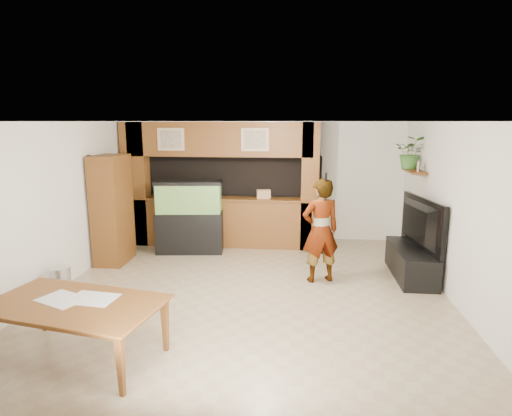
# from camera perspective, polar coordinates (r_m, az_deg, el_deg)

# --- Properties ---
(floor) EXTENTS (6.50, 6.50, 0.00)m
(floor) POSITION_cam_1_polar(r_m,az_deg,el_deg) (6.77, -0.86, -11.11)
(floor) COLOR #9D8C6D
(floor) RESTS_ON ground
(ceiling) EXTENTS (6.50, 6.50, 0.00)m
(ceiling) POSITION_cam_1_polar(r_m,az_deg,el_deg) (6.26, -0.94, 11.46)
(ceiling) COLOR white
(ceiling) RESTS_ON wall_back
(wall_back) EXTENTS (6.00, 0.00, 6.00)m
(wall_back) POSITION_cam_1_polar(r_m,az_deg,el_deg) (9.58, 1.39, 3.65)
(wall_back) COLOR silver
(wall_back) RESTS_ON floor
(wall_left) EXTENTS (0.00, 6.50, 6.50)m
(wall_left) POSITION_cam_1_polar(r_m,az_deg,el_deg) (7.37, -24.76, 0.23)
(wall_left) COLOR silver
(wall_left) RESTS_ON floor
(wall_right) EXTENTS (0.00, 6.50, 6.50)m
(wall_right) POSITION_cam_1_polar(r_m,az_deg,el_deg) (6.74, 25.35, -0.78)
(wall_right) COLOR silver
(wall_right) RESTS_ON floor
(partition) EXTENTS (4.20, 0.99, 2.60)m
(partition) POSITION_cam_1_polar(r_m,az_deg,el_deg) (9.10, -4.89, 3.28)
(partition) COLOR brown
(partition) RESTS_ON floor
(wall_clock) EXTENTS (0.05, 0.25, 0.25)m
(wall_clock) POSITION_cam_1_polar(r_m,az_deg,el_deg) (8.14, -21.35, 5.74)
(wall_clock) COLOR black
(wall_clock) RESTS_ON wall_left
(wall_shelf) EXTENTS (0.25, 0.90, 0.04)m
(wall_shelf) POSITION_cam_1_polar(r_m,az_deg,el_deg) (8.48, 20.32, 4.65)
(wall_shelf) COLOR brown
(wall_shelf) RESTS_ON wall_right
(pantry_cabinet) EXTENTS (0.50, 0.82, 2.01)m
(pantry_cabinet) POSITION_cam_1_polar(r_m,az_deg,el_deg) (8.33, -18.63, -0.20)
(pantry_cabinet) COLOR brown
(pantry_cabinet) RESTS_ON floor
(trash_can) EXTENTS (0.29, 0.29, 0.53)m
(trash_can) POSITION_cam_1_polar(r_m,az_deg,el_deg) (6.94, -24.56, -9.28)
(trash_can) COLOR #B2B2B7
(trash_can) RESTS_ON floor
(aquarium) EXTENTS (1.31, 0.49, 1.46)m
(aquarium) POSITION_cam_1_polar(r_m,az_deg,el_deg) (8.66, -8.86, -1.29)
(aquarium) COLOR black
(aquarium) RESTS_ON floor
(tv_stand) EXTENTS (0.56, 1.52, 0.51)m
(tv_stand) POSITION_cam_1_polar(r_m,az_deg,el_deg) (7.78, 19.94, -6.82)
(tv_stand) COLOR black
(tv_stand) RESTS_ON floor
(television) EXTENTS (0.44, 1.50, 0.86)m
(television) POSITION_cam_1_polar(r_m,az_deg,el_deg) (7.60, 20.29, -1.93)
(television) COLOR black
(television) RESTS_ON tv_stand
(photo_frame) EXTENTS (0.05, 0.14, 0.18)m
(photo_frame) POSITION_cam_1_polar(r_m,az_deg,el_deg) (8.23, 20.78, 5.22)
(photo_frame) COLOR tan
(photo_frame) RESTS_ON wall_shelf
(potted_plant) EXTENTS (0.68, 0.64, 0.62)m
(potted_plant) POSITION_cam_1_polar(r_m,az_deg,el_deg) (8.62, 19.98, 6.97)
(potted_plant) COLOR #346528
(potted_plant) RESTS_ON wall_shelf
(person) EXTENTS (0.73, 0.60, 1.72)m
(person) POSITION_cam_1_polar(r_m,az_deg,el_deg) (7.04, 8.60, -3.01)
(person) COLOR #9C7655
(person) RESTS_ON floor
(microphone) EXTENTS (0.04, 0.10, 0.16)m
(microphone) POSITION_cam_1_polar(r_m,az_deg,el_deg) (6.71, 9.32, 4.13)
(microphone) COLOR black
(microphone) RESTS_ON person
(dining_table) EXTENTS (2.06, 1.40, 0.67)m
(dining_table) POSITION_cam_1_polar(r_m,az_deg,el_deg) (5.26, -23.08, -15.02)
(dining_table) COLOR brown
(dining_table) RESTS_ON floor
(newspaper_a) EXTENTS (0.60, 0.53, 0.01)m
(newspaper_a) POSITION_cam_1_polar(r_m,az_deg,el_deg) (5.29, -24.45, -11.01)
(newspaper_a) COLOR silver
(newspaper_a) RESTS_ON dining_table
(newspaper_b) EXTENTS (0.55, 0.42, 0.01)m
(newspaper_b) POSITION_cam_1_polar(r_m,az_deg,el_deg) (5.17, -20.97, -11.23)
(newspaper_b) COLOR silver
(newspaper_b) RESTS_ON dining_table
(counter_box) EXTENTS (0.30, 0.23, 0.18)m
(counter_box) POSITION_cam_1_polar(r_m,az_deg,el_deg) (8.82, 1.01, 1.86)
(counter_box) COLOR tan
(counter_box) RESTS_ON partition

